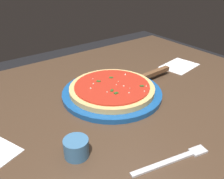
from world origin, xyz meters
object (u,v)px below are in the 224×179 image
at_px(serving_plate, 112,93).
at_px(napkin_loose_left, 179,66).
at_px(fork, 175,159).
at_px(pizza, 112,88).
at_px(cup_small_sauce, 76,148).
at_px(pizza_server, 147,76).

height_order(serving_plate, napkin_loose_left, serving_plate).
height_order(serving_plate, fork, serving_plate).
relative_size(serving_plate, pizza, 1.17).
distance_m(serving_plate, pizza, 0.02).
xyz_separation_m(serving_plate, cup_small_sauce, (0.22, 0.16, 0.01)).
relative_size(cup_small_sauce, fork, 0.29).
distance_m(pizza_server, napkin_loose_left, 0.20).
bearing_deg(pizza_server, cup_small_sauce, 24.54).
relative_size(serving_plate, cup_small_sauce, 5.64).
bearing_deg(fork, napkin_loose_left, -141.32).
bearing_deg(pizza, pizza_server, -178.09).
height_order(pizza_server, cup_small_sauce, cup_small_sauce).
bearing_deg(serving_plate, napkin_loose_left, -175.82).
distance_m(pizza, napkin_loose_left, 0.35).
relative_size(pizza_server, cup_small_sauce, 4.06).
bearing_deg(fork, serving_plate, -101.09).
bearing_deg(pizza, fork, 78.91).
relative_size(pizza_server, napkin_loose_left, 1.55).
bearing_deg(pizza_server, fork, 55.20).
relative_size(pizza, pizza_server, 1.18).
height_order(cup_small_sauce, napkin_loose_left, cup_small_sauce).
relative_size(serving_plate, napkin_loose_left, 2.15).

